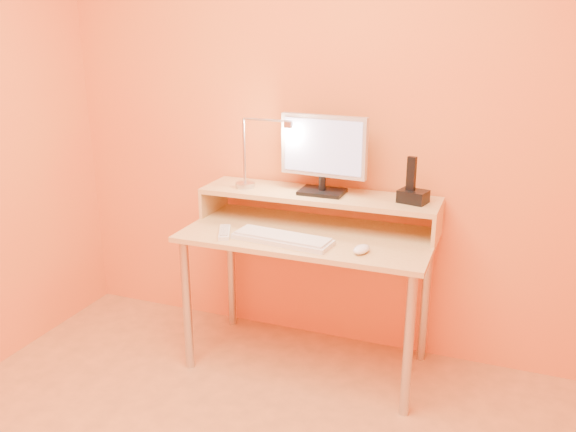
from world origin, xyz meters
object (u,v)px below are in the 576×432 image
at_px(monitor_panel, 324,146).
at_px(phone_dock, 413,196).
at_px(keyboard, 282,239).
at_px(lamp_base, 245,185).
at_px(mouse, 361,249).
at_px(remote_control, 224,232).

distance_m(monitor_panel, phone_dock, 0.50).
distance_m(monitor_panel, keyboard, 0.51).
xyz_separation_m(lamp_base, mouse, (0.70, -0.29, -0.15)).
relative_size(keyboard, mouse, 4.46).
relative_size(keyboard, remote_control, 2.54).
height_order(keyboard, mouse, mouse).
xyz_separation_m(monitor_panel, lamp_base, (-0.41, -0.04, -0.23)).
xyz_separation_m(phone_dock, remote_control, (-0.84, -0.32, -0.18)).
bearing_deg(phone_dock, monitor_panel, -167.10).
distance_m(mouse, remote_control, 0.68).
xyz_separation_m(monitor_panel, phone_dock, (0.45, -0.01, -0.21)).
bearing_deg(mouse, lamp_base, 171.38).
height_order(phone_dock, remote_control, phone_dock).
height_order(monitor_panel, lamp_base, monitor_panel).
bearing_deg(phone_dock, lamp_base, -163.82).
relative_size(phone_dock, mouse, 1.23).
distance_m(keyboard, remote_control, 0.30).
xyz_separation_m(phone_dock, mouse, (-0.16, -0.32, -0.17)).
bearing_deg(mouse, keyboard, -167.70).
relative_size(phone_dock, remote_control, 0.70).
xyz_separation_m(monitor_panel, remote_control, (-0.39, -0.33, -0.39)).
distance_m(monitor_panel, mouse, 0.58).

